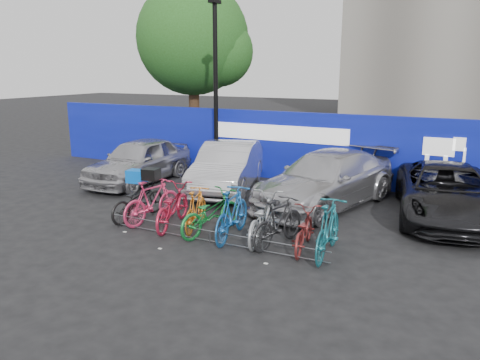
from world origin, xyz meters
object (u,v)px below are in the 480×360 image
Objects in this scene: car_2 at (326,179)px; bike_9 at (328,229)px; bike_3 at (196,209)px; bike_5 at (232,214)px; car_3 at (447,192)px; bike_6 at (262,218)px; bike_1 at (152,201)px; bike_7 at (278,222)px; lamppost at (216,85)px; bike_2 at (172,206)px; tree at (198,41)px; bike_4 at (211,213)px; bike_0 at (138,201)px; car_0 at (139,161)px; bike_8 at (303,230)px; car_1 at (228,167)px; bike_rack at (210,236)px.

car_2 reaches higher than bike_9.
bike_5 reaches higher than bike_3.
bike_6 is (-3.64, -3.61, -0.18)m from car_3.
bike_1 reaches higher than bike_7.
bike_2 is (1.81, -5.45, -2.74)m from lamppost.
tree is 13.43m from bike_6.
car_3 is 5.74m from bike_5.
bike_0 is at bearing 10.59° from bike_4.
tree is 1.53× the size of car_3.
car_3 reaches higher than bike_3.
car_0 is 6.91m from bike_6.
bike_7 is (1.73, -0.00, 0.03)m from bike_4.
car_2 is 2.65× the size of bike_9.
lamppost reaches higher than bike_6.
bike_1 is 1.09× the size of bike_8.
lamppost is 7.06m from bike_5.
bike_8 is at bearing -59.26° from car_1.
lamppost is 3.26× the size of bike_1.
car_0 is 2.47× the size of bike_7.
car_0 is (1.67, -6.70, -4.31)m from tree.
car_1 is 3.35m from car_2.
car_2 is at bearing -134.81° from bike_0.
bike_3 is at bearing -15.58° from bike_5.
lamppost is at bearing -36.06° from bike_7.
bike_2 is (-2.86, -3.53, -0.24)m from car_2.
bike_3 is 2.80m from bike_8.
bike_0 is at bearing -10.05° from bike_5.
lamppost reaches higher than car_0.
car_3 is at bearing -116.90° from bike_7.
car_2 is 2.91× the size of bike_7.
bike_1 is at bearing 177.66° from bike_0.
bike_9 is (2.27, -0.03, -0.00)m from bike_5.
bike_5 reaches higher than bike_4.
lamppost is at bearing -48.18° from bike_4.
bike_9 reaches higher than bike_2.
bike_9 reaches higher than bike_3.
bike_rack is 1.25× the size of car_0.
bike_2 is 1.11× the size of bike_7.
tree is 4.30× the size of bike_7.
bike_4 is at bearing -82.36° from car_1.
bike_8 is at bearing 165.36° from bike_6.
bike_9 is at bearing -56.03° from car_2.
car_0 is 2.64× the size of bike_3.
lamppost is at bearing -59.66° from bike_6.
car_3 is 7.08m from bike_2.
bike_6 is at bearing -51.85° from lamppost.
bike_3 is at bearing 139.19° from bike_rack.
car_2 is 3.77m from bike_5.
car_3 is 2.56× the size of bike_9.
bike_3 is (2.43, -5.33, -2.76)m from lamppost.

